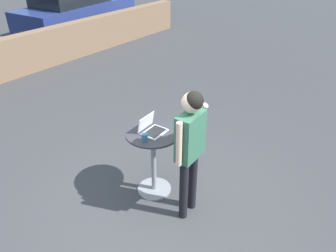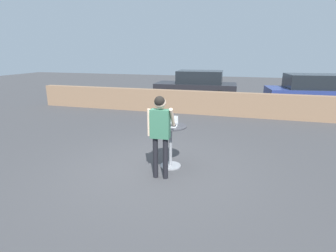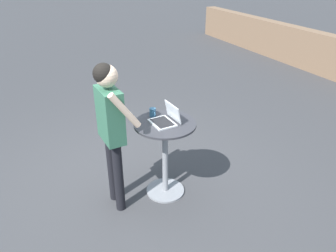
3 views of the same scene
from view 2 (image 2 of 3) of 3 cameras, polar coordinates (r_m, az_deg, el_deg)
The scene contains 8 objects.
ground_plane at distance 6.02m, azimuth -3.03°, elevation -9.76°, with size 50.00×50.00×0.00m, color #3D3D3F.
pavement_kerb at distance 11.43m, azimuth 6.61°, elevation 5.09°, with size 15.31×0.35×1.00m.
cafe_table at distance 6.02m, azimuth 0.56°, elevation -3.13°, with size 0.73×0.73×0.99m.
laptop at distance 5.92m, azimuth 0.57°, elevation 0.49°, with size 0.33×0.30×0.22m.
coffee_mug at distance 5.91m, azimuth -1.64°, elevation 0.53°, with size 0.11×0.08×0.10m.
standing_person at distance 5.32m, azimuth -1.72°, elevation -0.15°, with size 0.54×0.40×1.77m.
parked_car_near_street at distance 14.85m, azimuth 6.32°, elevation 8.83°, with size 4.50×2.17×1.62m.
parked_car_further_down at distance 13.74m, azimuth 29.86°, elevation 6.29°, with size 4.72×2.30×1.65m.
Camera 2 is at (1.78, -5.14, 2.59)m, focal length 28.00 mm.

